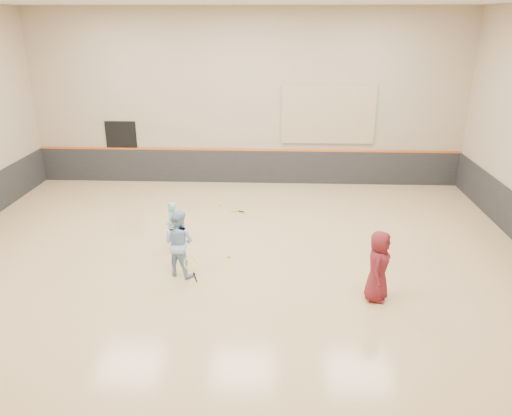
{
  "coord_description": "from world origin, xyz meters",
  "views": [
    {
      "loc": [
        1.08,
        -11.26,
        5.63
      ],
      "look_at": [
        0.56,
        0.4,
        1.15
      ],
      "focal_mm": 35.0,
      "sensor_mm": 36.0,
      "label": 1
    }
  ],
  "objects_px": {
    "instructor": "(179,243)",
    "young_man": "(378,266)",
    "spare_racket": "(235,209)",
    "girl": "(172,226)"
  },
  "relations": [
    {
      "from": "instructor",
      "to": "girl",
      "type": "bearing_deg",
      "value": -49.54
    },
    {
      "from": "girl",
      "to": "young_man",
      "type": "height_order",
      "value": "young_man"
    },
    {
      "from": "instructor",
      "to": "young_man",
      "type": "bearing_deg",
      "value": -169.22
    },
    {
      "from": "girl",
      "to": "spare_racket",
      "type": "bearing_deg",
      "value": 132.71
    },
    {
      "from": "spare_racket",
      "to": "girl",
      "type": "bearing_deg",
      "value": -116.16
    },
    {
      "from": "instructor",
      "to": "young_man",
      "type": "distance_m",
      "value": 4.46
    },
    {
      "from": "instructor",
      "to": "spare_racket",
      "type": "distance_m",
      "value": 4.3
    },
    {
      "from": "instructor",
      "to": "young_man",
      "type": "xyz_separation_m",
      "value": [
        4.36,
        -0.91,
        -0.02
      ]
    },
    {
      "from": "young_man",
      "to": "spare_racket",
      "type": "distance_m",
      "value": 6.15
    },
    {
      "from": "girl",
      "to": "instructor",
      "type": "bearing_deg",
      "value": -3.26
    }
  ]
}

